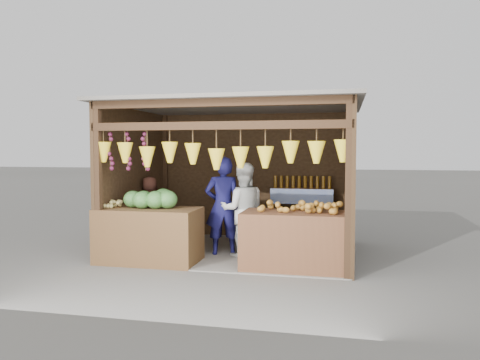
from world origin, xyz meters
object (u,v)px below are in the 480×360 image
man_standing (223,206)px  woman_standing (243,210)px  counter_right (297,241)px  counter_left (149,235)px  vendor_seated (150,204)px

man_standing → woman_standing: 0.36m
counter_right → man_standing: bearing=152.0°
counter_right → woman_standing: 1.28m
counter_left → counter_right: size_ratio=0.98×
man_standing → vendor_seated: man_standing is taller
counter_right → vendor_seated: bearing=157.1°
counter_left → counter_right: 2.42m
counter_right → vendor_seated: 3.23m
man_standing → counter_left: bearing=17.0°
vendor_seated → counter_right: bearing=-177.8°
man_standing → counter_right: bearing=132.4°
counter_right → vendor_seated: (-2.96, 1.25, 0.36)m
vendor_seated → counter_left: bearing=137.9°
counter_right → man_standing: (-1.36, 0.73, 0.42)m
man_standing → vendor_seated: bearing=-37.6°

